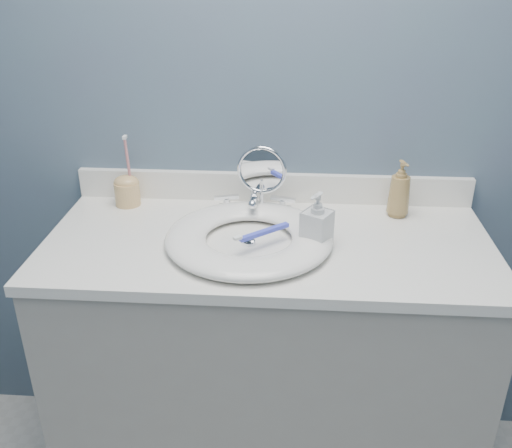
# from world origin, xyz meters

# --- Properties ---
(back_wall) EXTENTS (2.20, 0.02, 2.40)m
(back_wall) POSITION_xyz_m (0.00, 1.25, 1.20)
(back_wall) COLOR slate
(back_wall) RESTS_ON ground
(vanity_cabinet) EXTENTS (1.20, 0.55, 0.85)m
(vanity_cabinet) POSITION_xyz_m (0.00, 0.97, 0.42)
(vanity_cabinet) COLOR #A29F94
(vanity_cabinet) RESTS_ON ground
(countertop) EXTENTS (1.22, 0.57, 0.03)m
(countertop) POSITION_xyz_m (0.00, 0.97, 0.86)
(countertop) COLOR white
(countertop) RESTS_ON vanity_cabinet
(backsplash) EXTENTS (1.22, 0.02, 0.09)m
(backsplash) POSITION_xyz_m (0.00, 1.24, 0.93)
(backsplash) COLOR white
(backsplash) RESTS_ON countertop
(basin) EXTENTS (0.45, 0.45, 0.04)m
(basin) POSITION_xyz_m (-0.05, 0.94, 0.90)
(basin) COLOR white
(basin) RESTS_ON countertop
(drain) EXTENTS (0.04, 0.04, 0.01)m
(drain) POSITION_xyz_m (-0.05, 0.94, 0.88)
(drain) COLOR silver
(drain) RESTS_ON countertop
(faucet) EXTENTS (0.25, 0.13, 0.07)m
(faucet) POSITION_xyz_m (-0.05, 1.14, 0.91)
(faucet) COLOR silver
(faucet) RESTS_ON countertop
(makeup_mirror) EXTENTS (0.15, 0.08, 0.22)m
(makeup_mirror) POSITION_xyz_m (-0.03, 1.13, 1.00)
(makeup_mirror) COLOR silver
(makeup_mirror) RESTS_ON countertop
(soap_bottle_amber) EXTENTS (0.08, 0.08, 0.17)m
(soap_bottle_amber) POSITION_xyz_m (0.37, 1.16, 0.97)
(soap_bottle_amber) COLOR olive
(soap_bottle_amber) RESTS_ON countertop
(soap_bottle_clear) EXTENTS (0.10, 0.10, 0.15)m
(soap_bottle_clear) POSITION_xyz_m (0.13, 0.94, 0.96)
(soap_bottle_clear) COLOR silver
(soap_bottle_clear) RESTS_ON countertop
(toothbrush_holder) EXTENTS (0.08, 0.08, 0.22)m
(toothbrush_holder) POSITION_xyz_m (-0.44, 1.18, 0.93)
(toothbrush_holder) COLOR tan
(toothbrush_holder) RESTS_ON countertop
(toothbrush_lying) EXTENTS (0.14, 0.12, 0.02)m
(toothbrush_lying) POSITION_xyz_m (-0.01, 0.93, 0.92)
(toothbrush_lying) COLOR blue
(toothbrush_lying) RESTS_ON basin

